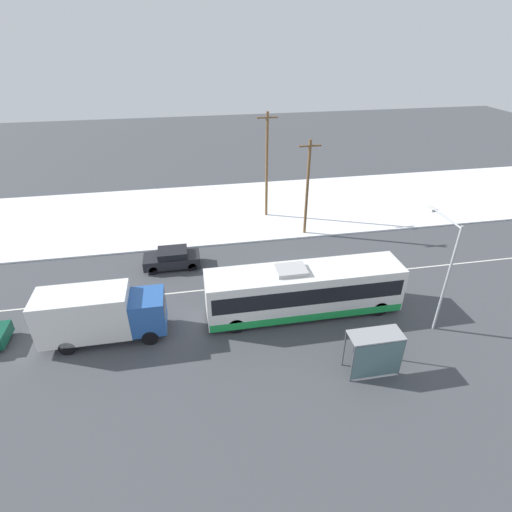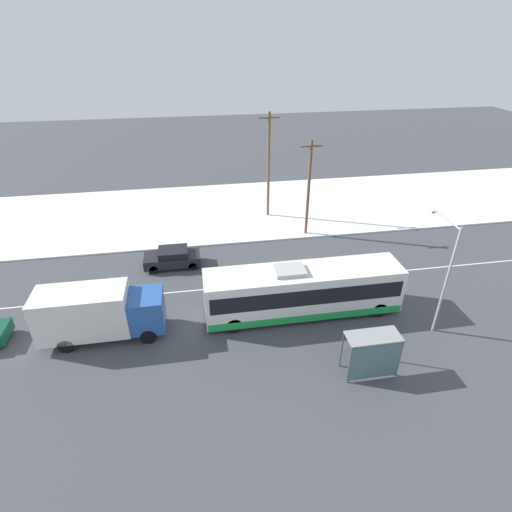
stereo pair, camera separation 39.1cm
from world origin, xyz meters
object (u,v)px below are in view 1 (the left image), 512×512
box_truck (99,313)px  streetlamp (444,259)px  bus_shelter (376,349)px  city_bus (304,291)px  pedestrian_at_stop (358,339)px  utility_pole_snowlot (267,165)px  sedan_car (172,258)px  utility_pole_roadside (307,187)px

box_truck → streetlamp: streetlamp is taller
bus_shelter → streetlamp: bearing=33.1°
city_bus → pedestrian_at_stop: 4.48m
city_bus → utility_pole_snowlot: size_ratio=1.26×
sedan_car → utility_pole_roadside: bearing=-162.7°
city_bus → bus_shelter: size_ratio=4.40×
sedan_car → box_truck: bearing=61.4°
pedestrian_at_stop → streetlamp: bearing=18.1°
pedestrian_at_stop → streetlamp: (5.32, 1.74, 3.40)m
sedan_car → streetlamp: size_ratio=0.60×
pedestrian_at_stop → utility_pole_snowlot: (-1.23, 18.70, 3.93)m
utility_pole_snowlot → streetlamp: bearing=-68.9°
bus_shelter → streetlamp: (5.11, 3.33, 2.73)m
city_bus → utility_pole_snowlot: bearing=87.4°
bus_shelter → utility_pole_roadside: utility_pole_roadside is taller
city_bus → bus_shelter: (2.11, -5.60, 0.04)m
streetlamp → utility_pole_snowlot: utility_pole_snowlot is taller
utility_pole_roadside → utility_pole_snowlot: size_ratio=0.85×
city_bus → bus_shelter: bearing=-69.4°
pedestrian_at_stop → sedan_car: bearing=132.1°
sedan_car → utility_pole_snowlot: utility_pole_snowlot is taller
sedan_car → bus_shelter: (10.12, -12.57, 0.89)m
city_bus → utility_pole_snowlot: 15.07m
city_bus → bus_shelter: city_bus is taller
city_bus → streetlamp: streetlamp is taller
box_truck → sedan_car: 8.25m
box_truck → sedan_car: (3.92, 7.20, -0.96)m
box_truck → pedestrian_at_stop: (13.84, -3.78, -0.75)m
pedestrian_at_stop → streetlamp: streetlamp is taller
bus_shelter → sedan_car: bearing=128.8°
sedan_car → utility_pole_snowlot: (8.68, 7.73, 4.14)m
sedan_car → bus_shelter: 16.16m
box_truck → city_bus: bearing=1.1°
bus_shelter → utility_pole_roadside: (1.07, 16.06, 2.56)m
sedan_car → pedestrian_at_stop: (9.91, -10.98, 0.21)m
box_truck → pedestrian_at_stop: 14.36m
streetlamp → utility_pole_snowlot: bearing=111.1°
city_bus → streetlamp: size_ratio=1.76×
bus_shelter → utility_pole_snowlot: utility_pole_snowlot is taller
city_bus → utility_pole_roadside: size_ratio=1.48×
city_bus → utility_pole_roadside: (3.18, 10.46, 2.60)m
sedan_car → utility_pole_roadside: size_ratio=0.51×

